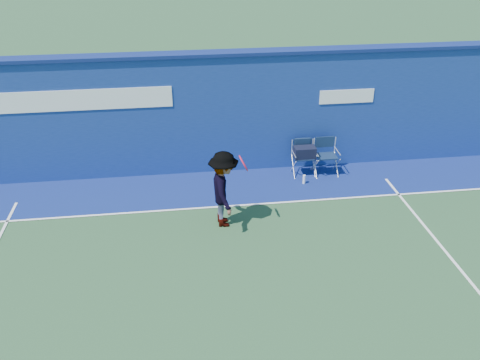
{
  "coord_description": "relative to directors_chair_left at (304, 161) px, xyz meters",
  "views": [
    {
      "loc": [
        -0.67,
        -6.77,
        6.06
      ],
      "look_at": [
        0.58,
        2.6,
        1.0
      ],
      "focal_mm": 38.0,
      "sensor_mm": 36.0,
      "label": 1
    }
  ],
  "objects": [
    {
      "name": "stadium_wall",
      "position": [
        -2.48,
        0.64,
        1.16
      ],
      "size": [
        24.0,
        0.5,
        3.08
      ],
      "color": "navy",
      "rests_on": "ground"
    },
    {
      "name": "ground",
      "position": [
        -2.48,
        -4.56,
        -0.39
      ],
      "size": [
        80.0,
        80.0,
        0.0
      ],
      "primitive_type": "plane",
      "color": "#274A2A",
      "rests_on": "ground"
    },
    {
      "name": "directors_chair_right",
      "position": [
        0.57,
        -0.05,
        -0.09
      ],
      "size": [
        0.56,
        0.5,
        0.94
      ],
      "color": "silver",
      "rests_on": "ground"
    },
    {
      "name": "court_lines",
      "position": [
        -2.48,
        -3.96,
        -0.38
      ],
      "size": [
        24.0,
        12.0,
        0.01
      ],
      "color": "white",
      "rests_on": "out_of_bounds_strip"
    },
    {
      "name": "directors_chair_left",
      "position": [
        0.0,
        0.0,
        0.0
      ],
      "size": [
        0.54,
        0.5,
        0.91
      ],
      "color": "silver",
      "rests_on": "ground"
    },
    {
      "name": "out_of_bounds_strip",
      "position": [
        -2.48,
        -0.46,
        -0.38
      ],
      "size": [
        24.0,
        1.8,
        0.01
      ],
      "primitive_type": "cube",
      "color": "navy",
      "rests_on": "ground"
    },
    {
      "name": "tennis_player",
      "position": [
        -2.26,
        -2.05,
        0.46
      ],
      "size": [
        0.85,
        1.12,
        1.7
      ],
      "color": "#EA4738",
      "rests_on": "ground"
    },
    {
      "name": "water_bottle",
      "position": [
        -0.1,
        -0.5,
        -0.27
      ],
      "size": [
        0.07,
        0.07,
        0.24
      ],
      "primitive_type": "cylinder",
      "color": "white",
      "rests_on": "ground"
    }
  ]
}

